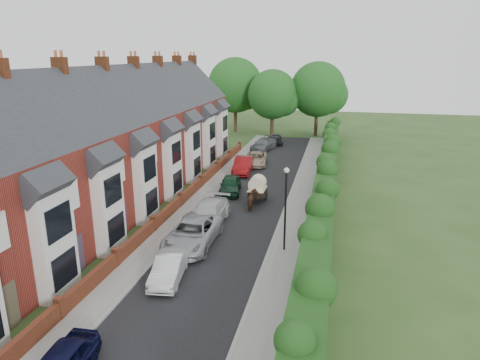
{
  "coord_description": "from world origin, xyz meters",
  "views": [
    {
      "loc": [
        6.06,
        -19.17,
        11.32
      ],
      "look_at": [
        -0.85,
        10.73,
        2.2
      ],
      "focal_mm": 32.0,
      "sensor_mm": 36.0,
      "label": 1
    }
  ],
  "objects_px": {
    "car_red": "(243,165)",
    "car_beige": "(256,159)",
    "car_silver_b": "(193,233)",
    "car_grey": "(264,144)",
    "car_white": "(208,214)",
    "car_green": "(230,185)",
    "horse_cart": "(257,187)",
    "car_silver_a": "(169,268)",
    "car_black": "(276,139)",
    "lamppost": "(286,199)",
    "horse": "(253,200)"
  },
  "relations": [
    {
      "from": "horse",
      "to": "car_white",
      "type": "bearing_deg",
      "value": 46.06
    },
    {
      "from": "car_black",
      "to": "car_red",
      "type": "bearing_deg",
      "value": -104.39
    },
    {
      "from": "car_beige",
      "to": "lamppost",
      "type": "bearing_deg",
      "value": -80.87
    },
    {
      "from": "lamppost",
      "to": "car_silver_a",
      "type": "height_order",
      "value": "lamppost"
    },
    {
      "from": "horse",
      "to": "horse_cart",
      "type": "distance_m",
      "value": 1.93
    },
    {
      "from": "lamppost",
      "to": "car_grey",
      "type": "distance_m",
      "value": 27.88
    },
    {
      "from": "car_silver_a",
      "to": "car_beige",
      "type": "distance_m",
      "value": 24.4
    },
    {
      "from": "car_white",
      "to": "car_green",
      "type": "bearing_deg",
      "value": 92.23
    },
    {
      "from": "lamppost",
      "to": "car_black",
      "type": "xyz_separation_m",
      "value": [
        -5.0,
        31.0,
        -2.65
      ]
    },
    {
      "from": "lamppost",
      "to": "car_black",
      "type": "relative_size",
      "value": 1.35
    },
    {
      "from": "lamppost",
      "to": "car_grey",
      "type": "relative_size",
      "value": 1.05
    },
    {
      "from": "car_grey",
      "to": "car_green",
      "type": "bearing_deg",
      "value": -76.43
    },
    {
      "from": "car_silver_b",
      "to": "car_white",
      "type": "xyz_separation_m",
      "value": [
        -0.09,
        3.43,
        -0.03
      ]
    },
    {
      "from": "car_red",
      "to": "horse",
      "type": "xyz_separation_m",
      "value": [
        2.93,
        -9.89,
        -0.05
      ]
    },
    {
      "from": "car_silver_b",
      "to": "car_grey",
      "type": "relative_size",
      "value": 1.16
    },
    {
      "from": "car_silver_a",
      "to": "car_green",
      "type": "xyz_separation_m",
      "value": [
        -0.46,
        14.68,
        0.06
      ]
    },
    {
      "from": "car_black",
      "to": "car_silver_b",
      "type": "bearing_deg",
      "value": -100.89
    },
    {
      "from": "car_beige",
      "to": "car_silver_a",
      "type": "bearing_deg",
      "value": -96.19
    },
    {
      "from": "car_green",
      "to": "car_beige",
      "type": "distance_m",
      "value": 9.73
    },
    {
      "from": "car_silver_b",
      "to": "car_black",
      "type": "height_order",
      "value": "car_silver_b"
    },
    {
      "from": "car_black",
      "to": "horse_cart",
      "type": "bearing_deg",
      "value": -95.37
    },
    {
      "from": "car_black",
      "to": "horse_cart",
      "type": "xyz_separation_m",
      "value": [
        1.77,
        -22.6,
        0.57
      ]
    },
    {
      "from": "car_red",
      "to": "car_beige",
      "type": "xyz_separation_m",
      "value": [
        0.6,
        3.37,
        -0.12
      ]
    },
    {
      "from": "car_silver_b",
      "to": "car_white",
      "type": "relative_size",
      "value": 1.08
    },
    {
      "from": "car_white",
      "to": "car_grey",
      "type": "height_order",
      "value": "car_white"
    },
    {
      "from": "car_green",
      "to": "horse",
      "type": "xyz_separation_m",
      "value": [
        2.65,
        -3.54,
        0.02
      ]
    },
    {
      "from": "car_grey",
      "to": "horse",
      "type": "distance_m",
      "value": 20.76
    },
    {
      "from": "lamppost",
      "to": "car_black",
      "type": "bearing_deg",
      "value": 99.16
    },
    {
      "from": "lamppost",
      "to": "horse_cart",
      "type": "distance_m",
      "value": 9.24
    },
    {
      "from": "lamppost",
      "to": "horse_cart",
      "type": "height_order",
      "value": "lamppost"
    },
    {
      "from": "car_grey",
      "to": "car_red",
      "type": "bearing_deg",
      "value": -77.72
    },
    {
      "from": "car_red",
      "to": "horse",
      "type": "bearing_deg",
      "value": -78.08
    },
    {
      "from": "car_grey",
      "to": "car_black",
      "type": "xyz_separation_m",
      "value": [
        0.98,
        3.89,
        -0.06
      ]
    },
    {
      "from": "car_silver_a",
      "to": "lamppost",
      "type": "bearing_deg",
      "value": 32.38
    },
    {
      "from": "car_silver_a",
      "to": "car_silver_b",
      "type": "distance_m",
      "value": 4.21
    },
    {
      "from": "car_black",
      "to": "horse",
      "type": "bearing_deg",
      "value": -95.72
    },
    {
      "from": "lamppost",
      "to": "car_beige",
      "type": "relative_size",
      "value": 1.08
    },
    {
      "from": "car_red",
      "to": "horse_cart",
      "type": "relative_size",
      "value": 1.6
    },
    {
      "from": "car_silver_a",
      "to": "car_red",
      "type": "relative_size",
      "value": 0.83
    },
    {
      "from": "car_silver_a",
      "to": "car_black",
      "type": "relative_size",
      "value": 1.03
    },
    {
      "from": "car_white",
      "to": "car_silver_a",
      "type": "bearing_deg",
      "value": -87.63
    },
    {
      "from": "car_white",
      "to": "horse",
      "type": "bearing_deg",
      "value": 55.78
    },
    {
      "from": "horse_cart",
      "to": "horse",
      "type": "bearing_deg",
      "value": -90.0
    },
    {
      "from": "car_silver_a",
      "to": "car_red",
      "type": "height_order",
      "value": "car_red"
    },
    {
      "from": "car_red",
      "to": "horse",
      "type": "relative_size",
      "value": 2.74
    },
    {
      "from": "lamppost",
      "to": "car_silver_b",
      "type": "height_order",
      "value": "lamppost"
    },
    {
      "from": "car_silver_a",
      "to": "car_red",
      "type": "bearing_deg",
      "value": 84.02
    },
    {
      "from": "car_green",
      "to": "horse_cart",
      "type": "bearing_deg",
      "value": -41.6
    },
    {
      "from": "car_silver_a",
      "to": "car_green",
      "type": "bearing_deg",
      "value": 83.8
    },
    {
      "from": "car_silver_b",
      "to": "car_white",
      "type": "height_order",
      "value": "car_silver_b"
    }
  ]
}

